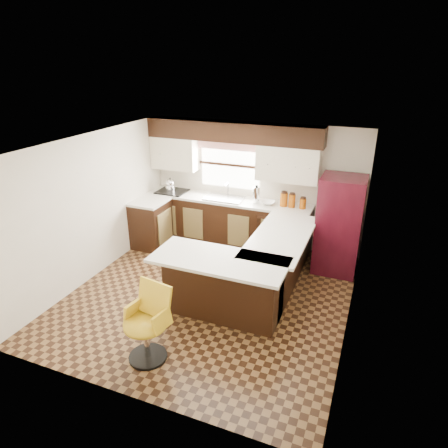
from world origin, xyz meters
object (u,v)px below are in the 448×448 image
at_px(refrigerator, 339,225).
at_px(bar_chair, 145,325).
at_px(peninsula_long, 276,263).
at_px(peninsula_return, 223,287).

distance_m(refrigerator, bar_chair, 3.72).
relative_size(peninsula_long, bar_chair, 1.98).
xyz_separation_m(peninsula_long, refrigerator, (0.82, 0.99, 0.40)).
relative_size(peninsula_long, peninsula_return, 1.18).
distance_m(peninsula_return, refrigerator, 2.41).
bearing_deg(refrigerator, peninsula_long, -129.55).
bearing_deg(peninsula_return, refrigerator, 55.66).
height_order(refrigerator, bar_chair, refrigerator).
height_order(peninsula_return, refrigerator, refrigerator).
bearing_deg(refrigerator, peninsula_return, -124.34).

